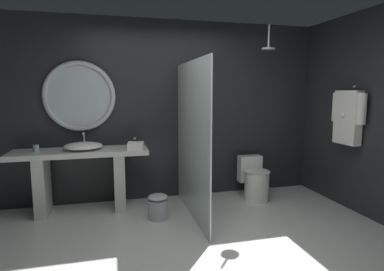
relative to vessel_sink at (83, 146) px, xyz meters
The scene contains 14 objects.
ground_plane 2.12m from the vessel_sink, 52.78° to the right, with size 5.76×5.76×0.00m, color silver.
back_wall_panel 1.29m from the vessel_sink, 17.15° to the left, with size 4.80×0.10×2.60m, color #232326.
side_wall_right 3.63m from the vessel_sink, 12.49° to the right, with size 0.10×2.47×2.60m, color #232326.
vanity_counter 0.34m from the vessel_sink, 152.80° to the left, with size 1.73×0.54×0.83m.
vessel_sink is the anchor object (origin of this frame).
tumbler_cup 0.57m from the vessel_sink, behind, with size 0.07×0.07×0.09m, color silver.
soap_dispenser 0.66m from the vessel_sink, ahead, with size 0.07×0.07×0.14m.
round_wall_mirror 0.70m from the vessel_sink, 98.35° to the left, with size 0.95×0.07×0.95m.
shower_glass_panel 1.42m from the vessel_sink, 19.95° to the right, with size 0.02×1.59×1.95m, color silver.
rain_shower_head 2.84m from the vessel_sink, ahead, with size 0.18×0.18×0.34m.
hanging_bathrobe 3.49m from the vessel_sink, 12.77° to the right, with size 0.20×0.56×0.77m.
toilet 2.47m from the vessel_sink, ahead, with size 0.37×0.54×0.61m.
waste_bin 1.25m from the vessel_sink, 28.56° to the right, with size 0.25×0.25×0.31m.
folded_hand_towel 0.68m from the vessel_sink, 12.72° to the right, with size 0.20×0.20×0.10m, color silver.
Camera 1 is at (-0.79, -2.73, 1.59)m, focal length 29.53 mm.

